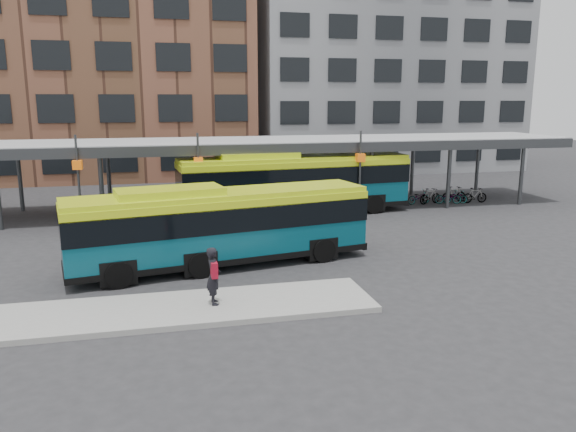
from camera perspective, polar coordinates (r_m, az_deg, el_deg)
The scene contains 9 objects.
ground at distance 21.63m, azimuth 1.19°, elevation -5.81°, with size 120.00×120.00×0.00m, color #28282B.
boarding_island at distance 18.14m, azimuth -13.62°, elevation -9.41°, with size 14.00×3.00×0.18m, color gray.
canopy at distance 33.31m, azimuth -4.46°, elevation 7.27°, with size 40.00×6.53×4.80m.
building_brick at distance 52.35m, azimuth -19.33°, elevation 16.11°, with size 26.00×14.00×22.00m, color brown.
building_grey at distance 56.19m, azimuth 9.18°, elevation 15.26°, with size 24.00×14.00×20.00m, color slate.
bus_front at distance 22.28m, azimuth -6.93°, elevation -0.83°, with size 12.13×4.61×3.27m.
bus_rear at distance 32.10m, azimuth 0.63°, elevation 3.52°, with size 13.40×3.99×3.64m.
pedestrian at distance 17.88m, azimuth -7.56°, elevation -6.00°, with size 0.47×0.70×1.85m.
bike_rack at distance 37.00m, azimuth 15.77°, elevation 1.95°, with size 5.39×1.33×1.03m.
Camera 1 is at (-5.17, -19.94, 6.59)m, focal length 35.00 mm.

